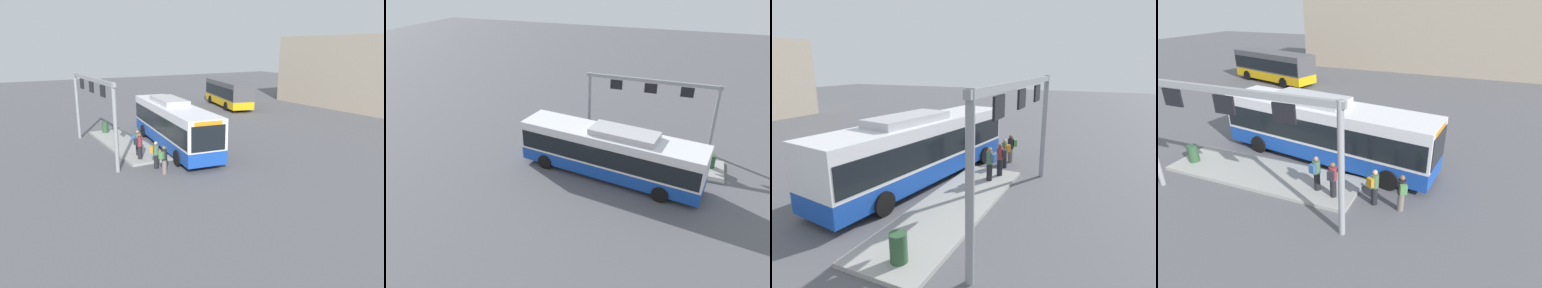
{
  "view_description": "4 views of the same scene",
  "coord_description": "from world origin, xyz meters",
  "views": [
    {
      "loc": [
        22.42,
        -11.48,
        7.1
      ],
      "look_at": [
        3.55,
        -0.51,
        1.12
      ],
      "focal_mm": 33.42,
      "sensor_mm": 36.0,
      "label": 1
    },
    {
      "loc": [
        -4.7,
        18.54,
        12.33
      ],
      "look_at": [
        2.44,
        -0.78,
        1.5
      ],
      "focal_mm": 31.87,
      "sensor_mm": 36.0,
      "label": 2
    },
    {
      "loc": [
        -12.82,
        -8.27,
        5.73
      ],
      "look_at": [
        3.16,
        -0.83,
        1.27
      ],
      "focal_mm": 29.68,
      "sensor_mm": 36.0,
      "label": 3
    },
    {
      "loc": [
        6.76,
        -13.64,
        7.96
      ],
      "look_at": [
        1.82,
        -1.1,
        1.66
      ],
      "focal_mm": 28.85,
      "sensor_mm": 36.0,
      "label": 4
    }
  ],
  "objects": [
    {
      "name": "ground_plane",
      "position": [
        0.0,
        0.0,
        0.0
      ],
      "size": [
        120.0,
        120.0,
        0.0
      ],
      "primitive_type": "plane",
      "color": "#56565B"
    },
    {
      "name": "platform_curb",
      "position": [
        -2.18,
        -2.85,
        0.08
      ],
      "size": [
        10.0,
        2.8,
        0.16
      ],
      "primitive_type": "cube",
      "color": "#9E9E99",
      "rests_on": "ground"
    },
    {
      "name": "bus_main",
      "position": [
        -0.01,
        0.0,
        1.81
      ],
      "size": [
        12.18,
        4.09,
        3.46
      ],
      "rotation": [
        0.0,
        0.0,
        -0.13
      ],
      "color": "#1947AD",
      "rests_on": "ground"
    },
    {
      "name": "person_boarding",
      "position": [
        4.87,
        -3.12,
        0.89
      ],
      "size": [
        0.51,
        0.6,
        1.67
      ],
      "rotation": [
        0.0,
        0.0,
        2.05
      ],
      "color": "slate",
      "rests_on": "ground"
    },
    {
      "name": "person_waiting_near",
      "position": [
        3.7,
        -3.11,
        0.89
      ],
      "size": [
        0.52,
        0.6,
        1.67
      ],
      "rotation": [
        0.0,
        0.0,
        1.08
      ],
      "color": "black",
      "rests_on": "ground"
    },
    {
      "name": "person_waiting_mid",
      "position": [
        1.05,
        -3.21,
        1.05
      ],
      "size": [
        0.43,
        0.58,
        1.67
      ],
      "rotation": [
        0.0,
        0.0,
        1.31
      ],
      "color": "black",
      "rests_on": "platform_curb"
    },
    {
      "name": "person_waiting_far",
      "position": [
        1.95,
        -3.44,
        1.05
      ],
      "size": [
        0.36,
        0.54,
        1.67
      ],
      "rotation": [
        0.0,
        0.0,
        1.64
      ],
      "color": "black",
      "rests_on": "platform_curb"
    },
    {
      "name": "platform_sign_gantry",
      "position": [
        -1.46,
        -5.29,
        3.77
      ],
      "size": [
        9.64,
        0.24,
        5.2
      ],
      "color": "gray",
      "rests_on": "ground"
    },
    {
      "name": "trash_bin",
      "position": [
        -6.28,
        -3.15,
        0.61
      ],
      "size": [
        0.52,
        0.52,
        0.9
      ],
      "primitive_type": "cylinder",
      "color": "#2D5133",
      "rests_on": "platform_curb"
    }
  ]
}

